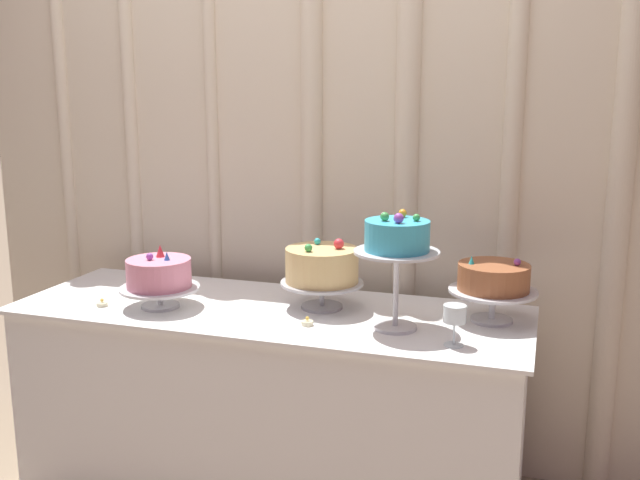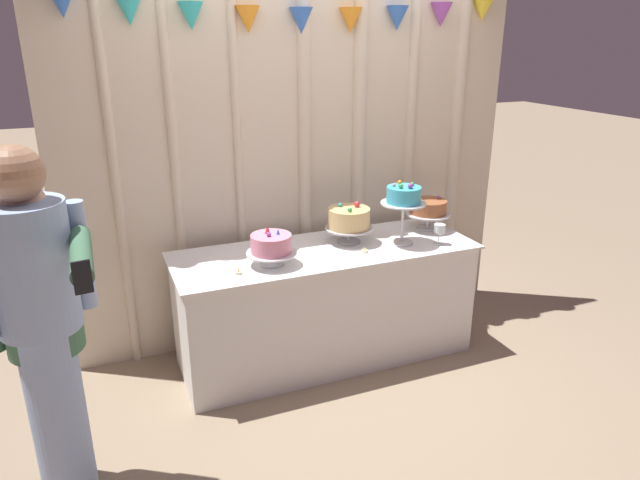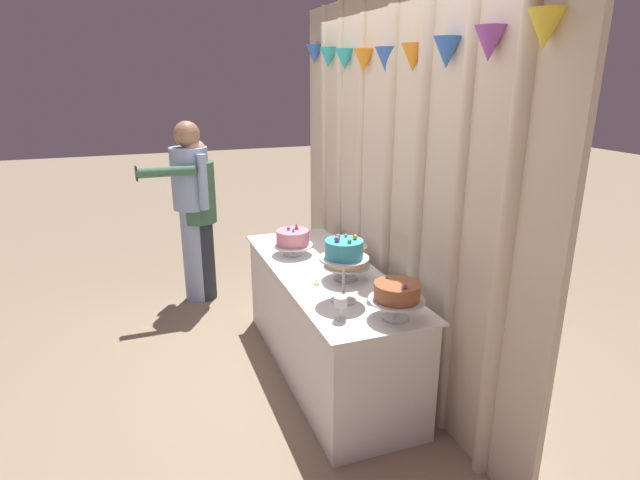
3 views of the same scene
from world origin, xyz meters
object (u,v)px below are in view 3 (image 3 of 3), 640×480
at_px(cake_display_rightmost, 397,293).
at_px(guest_man_dark_suit, 198,214).
at_px(tealight_far_left, 278,246).
at_px(cake_display_leftmost, 293,239).
at_px(cake_display_midright, 344,253).
at_px(cake_display_midleft, 346,257).
at_px(cake_table, 326,321).
at_px(wine_glass, 341,302).
at_px(guest_man_pink_jacket, 192,205).
at_px(tealight_near_left, 316,283).

xyz_separation_m(cake_display_rightmost, guest_man_dark_suit, (-2.45, -0.76, -0.09)).
bearing_deg(tealight_far_left, cake_display_leftmost, 14.65).
xyz_separation_m(cake_display_midright, cake_display_rightmost, (0.32, 0.19, -0.16)).
bearing_deg(cake_display_midleft, cake_display_rightmost, 3.14).
xyz_separation_m(cake_table, cake_display_rightmost, (0.83, 0.10, 0.54)).
xyz_separation_m(cake_display_rightmost, wine_glass, (-0.10, -0.29, -0.05)).
height_order(wine_glass, guest_man_pink_jacket, guest_man_pink_jacket).
height_order(cake_display_midright, cake_display_rightmost, cake_display_midright).
bearing_deg(cake_display_leftmost, cake_table, 16.03).
relative_size(cake_display_rightmost, guest_man_pink_jacket, 0.19).
height_order(tealight_near_left, guest_man_dark_suit, guest_man_dark_suit).
height_order(tealight_near_left, guest_man_pink_jacket, guest_man_pink_jacket).
bearing_deg(wine_glass, guest_man_pink_jacket, -167.66).
bearing_deg(cake_display_midleft, wine_glass, -25.79).
bearing_deg(guest_man_pink_jacket, tealight_near_left, 17.02).
bearing_deg(guest_man_pink_jacket, wine_glass, 12.34).
distance_m(cake_display_midleft, tealight_near_left, 0.26).
bearing_deg(cake_display_leftmost, guest_man_pink_jacket, -154.18).
distance_m(cake_display_midright, guest_man_dark_suit, 2.22).
height_order(cake_table, cake_display_rightmost, cake_display_rightmost).
distance_m(cake_table, guest_man_pink_jacket, 1.85).
bearing_deg(wine_glass, cake_display_midleft, 154.21).
relative_size(cake_table, wine_glass, 14.38).
relative_size(cake_table, guest_man_dark_suit, 1.29).
bearing_deg(cake_table, cake_display_midleft, 19.11).
relative_size(wine_glass, tealight_far_left, 3.06).
relative_size(cake_table, cake_display_midleft, 6.23).
bearing_deg(tealight_near_left, tealight_far_left, -178.14).
height_order(cake_display_rightmost, guest_man_pink_jacket, guest_man_pink_jacket).
relative_size(cake_display_rightmost, wine_glass, 2.30).
height_order(wine_glass, tealight_far_left, wine_glass).
relative_size(cake_display_midright, tealight_far_left, 9.34).
relative_size(cake_display_leftmost, tealight_near_left, 7.02).
height_order(tealight_far_left, guest_man_dark_suit, guest_man_dark_suit).
bearing_deg(guest_man_dark_suit, cake_display_rightmost, 17.22).
bearing_deg(cake_table, guest_man_dark_suit, -157.95).
bearing_deg(cake_display_rightmost, tealight_far_left, -169.25).
xyz_separation_m(cake_display_midleft, cake_display_midright, (0.32, -0.15, 0.15)).
bearing_deg(tealight_far_left, cake_display_midleft, 16.40).
relative_size(tealight_far_left, tealight_near_left, 1.03).
bearing_deg(tealight_far_left, tealight_near_left, 1.86).
bearing_deg(wine_glass, tealight_far_left, 179.21).
height_order(cake_display_midleft, cake_display_midright, cake_display_midright).
xyz_separation_m(tealight_near_left, guest_man_dark_suit, (-1.83, -0.51, 0.06)).
bearing_deg(cake_display_leftmost, cake_display_rightmost, 10.03).
distance_m(cake_table, cake_display_midright, 0.87).
bearing_deg(cake_display_midleft, cake_display_midright, -25.37).
xyz_separation_m(cake_table, guest_man_dark_suit, (-1.62, -0.66, 0.45)).
distance_m(cake_display_midright, tealight_near_left, 0.43).
bearing_deg(cake_display_midleft, guest_man_dark_suit, -158.26).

